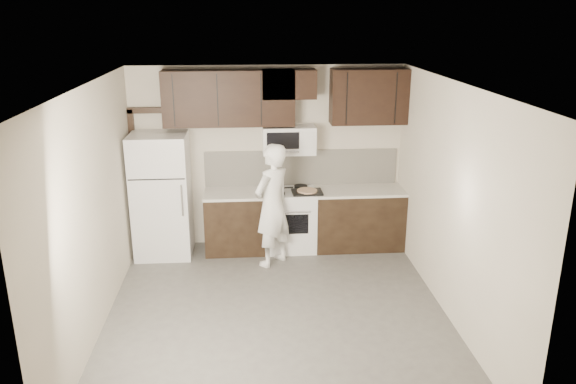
{
  "coord_description": "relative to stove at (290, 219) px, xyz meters",
  "views": [
    {
      "loc": [
        -0.32,
        -5.88,
        3.44
      ],
      "look_at": [
        0.2,
        0.9,
        1.23
      ],
      "focal_mm": 35.0,
      "sensor_mm": 36.0,
      "label": 1
    }
  ],
  "objects": [
    {
      "name": "microwave",
      "position": [
        -0.0,
        0.12,
        1.19
      ],
      "size": [
        0.76,
        0.42,
        0.4
      ],
      "color": "silver",
      "rests_on": "upper_cabinets"
    },
    {
      "name": "floor",
      "position": [
        -0.3,
        -1.94,
        -0.46
      ],
      "size": [
        4.5,
        4.5,
        0.0
      ],
      "primitive_type": "plane",
      "color": "#504E4B",
      "rests_on": "ground"
    },
    {
      "name": "baking_tray",
      "position": [
        0.25,
        -0.11,
        0.46
      ],
      "size": [
        0.45,
        0.34,
        0.02
      ],
      "primitive_type": "cube",
      "rotation": [
        0.0,
        0.0,
        0.03
      ],
      "color": "black",
      "rests_on": "counter_run"
    },
    {
      "name": "backsplash",
      "position": [
        0.2,
        0.3,
        0.72
      ],
      "size": [
        2.9,
        0.02,
        0.54
      ],
      "primitive_type": "cube",
      "color": "beige",
      "rests_on": "counter_run"
    },
    {
      "name": "stove",
      "position": [
        0.0,
        0.0,
        0.0
      ],
      "size": [
        0.76,
        0.66,
        0.94
      ],
      "color": "silver",
      "rests_on": "floor"
    },
    {
      "name": "counter_run",
      "position": [
        0.3,
        0.0,
        -0.0
      ],
      "size": [
        2.95,
        0.64,
        0.91
      ],
      "color": "black",
      "rests_on": "floor"
    },
    {
      "name": "ceiling",
      "position": [
        -0.3,
        -1.94,
        2.24
      ],
      "size": [
        4.5,
        4.5,
        0.0
      ],
      "primitive_type": "plane",
      "rotation": [
        3.14,
        0.0,
        0.0
      ],
      "color": "white",
      "rests_on": "back_wall"
    },
    {
      "name": "back_wall",
      "position": [
        -0.3,
        0.31,
        0.89
      ],
      "size": [
        4.0,
        0.0,
        4.0
      ],
      "primitive_type": "plane",
      "rotation": [
        1.57,
        0.0,
        0.0
      ],
      "color": "#B8AE9C",
      "rests_on": "ground"
    },
    {
      "name": "person",
      "position": [
        -0.28,
        -0.52,
        0.41
      ],
      "size": [
        0.74,
        0.75,
        1.74
      ],
      "primitive_type": "imported",
      "rotation": [
        0.0,
        0.0,
        3.95
      ],
      "color": "white",
      "rests_on": "floor"
    },
    {
      "name": "refrigerator",
      "position": [
        -1.85,
        -0.05,
        0.44
      ],
      "size": [
        0.8,
        0.76,
        1.8
      ],
      "color": "silver",
      "rests_on": "floor"
    },
    {
      "name": "door_trim",
      "position": [
        -2.22,
        0.27,
        0.79
      ],
      "size": [
        0.5,
        0.08,
        2.12
      ],
      "color": "black",
      "rests_on": "floor"
    },
    {
      "name": "pizza",
      "position": [
        0.25,
        -0.11,
        0.48
      ],
      "size": [
        0.3,
        0.3,
        0.02
      ],
      "primitive_type": "cylinder",
      "rotation": [
        0.0,
        0.0,
        0.03
      ],
      "color": "#D6B48F",
      "rests_on": "baking_tray"
    },
    {
      "name": "saucepan",
      "position": [
        -0.18,
        -0.15,
        0.52
      ],
      "size": [
        0.32,
        0.18,
        0.17
      ],
      "color": "silver",
      "rests_on": "stove"
    },
    {
      "name": "upper_cabinets",
      "position": [
        -0.09,
        0.14,
        1.82
      ],
      "size": [
        3.48,
        0.35,
        0.78
      ],
      "color": "black",
      "rests_on": "back_wall"
    }
  ]
}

